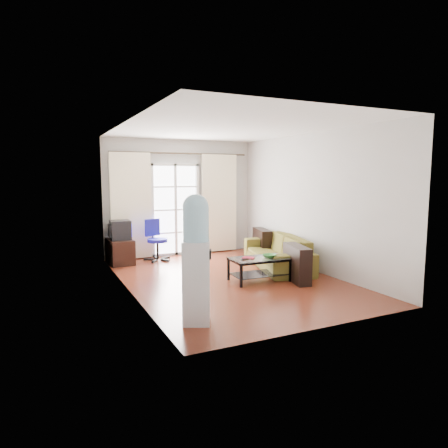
# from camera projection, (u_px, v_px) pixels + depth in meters

# --- Properties ---
(floor) EXTENTS (5.20, 5.20, 0.00)m
(floor) POSITION_uv_depth(u_px,v_px,m) (229.00, 279.00, 7.26)
(floor) COLOR maroon
(floor) RESTS_ON ground
(ceiling) EXTENTS (5.20, 5.20, 0.00)m
(ceiling) POSITION_uv_depth(u_px,v_px,m) (229.00, 128.00, 6.93)
(ceiling) COLOR white
(ceiling) RESTS_ON wall_back
(wall_back) EXTENTS (3.60, 0.02, 2.70)m
(wall_back) POSITION_uv_depth(u_px,v_px,m) (181.00, 198.00, 9.43)
(wall_back) COLOR #BCB9B3
(wall_back) RESTS_ON floor
(wall_front) EXTENTS (3.60, 0.02, 2.70)m
(wall_front) POSITION_uv_depth(u_px,v_px,m) (325.00, 220.00, 4.76)
(wall_front) COLOR #BCB9B3
(wall_front) RESTS_ON floor
(wall_left) EXTENTS (0.02, 5.20, 2.70)m
(wall_left) POSITION_uv_depth(u_px,v_px,m) (127.00, 209.00, 6.33)
(wall_left) COLOR #BCB9B3
(wall_left) RESTS_ON floor
(wall_right) EXTENTS (0.02, 5.20, 2.70)m
(wall_right) POSITION_uv_depth(u_px,v_px,m) (311.00, 202.00, 7.86)
(wall_right) COLOR #BCB9B3
(wall_right) RESTS_ON floor
(french_door) EXTENTS (1.16, 0.06, 2.15)m
(french_door) POSITION_uv_depth(u_px,v_px,m) (176.00, 210.00, 9.34)
(french_door) COLOR white
(french_door) RESTS_ON wall_back
(curtain_rod) EXTENTS (3.30, 0.04, 0.04)m
(curtain_rod) POSITION_uv_depth(u_px,v_px,m) (182.00, 153.00, 9.21)
(curtain_rod) COLOR #4C3F2D
(curtain_rod) RESTS_ON wall_back
(curtain_left) EXTENTS (0.90, 0.07, 2.35)m
(curtain_left) POSITION_uv_depth(u_px,v_px,m) (131.00, 206.00, 8.82)
(curtain_left) COLOR #FFF4CD
(curtain_left) RESTS_ON curtain_rod
(curtain_right) EXTENTS (0.90, 0.07, 2.35)m
(curtain_right) POSITION_uv_depth(u_px,v_px,m) (219.00, 203.00, 9.74)
(curtain_right) COLOR #FFF4CD
(curtain_right) RESTS_ON curtain_rod
(radiator) EXTENTS (0.64, 0.12, 0.64)m
(radiator) POSITION_uv_depth(u_px,v_px,m) (213.00, 239.00, 9.80)
(radiator) COLOR gray
(radiator) RESTS_ON floor
(sofa) EXTENTS (2.64, 1.96, 0.65)m
(sofa) POSITION_uv_depth(u_px,v_px,m) (277.00, 251.00, 8.19)
(sofa) COLOR brown
(sofa) RESTS_ON floor
(coffee_table) EXTENTS (1.05, 0.63, 0.42)m
(coffee_table) POSITION_uv_depth(u_px,v_px,m) (259.00, 266.00, 7.11)
(coffee_table) COLOR silver
(coffee_table) RESTS_ON floor
(bowl) EXTENTS (0.34, 0.34, 0.06)m
(bowl) POSITION_uv_depth(u_px,v_px,m) (269.00, 256.00, 7.11)
(bowl) COLOR #328A48
(bowl) RESTS_ON coffee_table
(book) EXTENTS (0.36, 0.36, 0.02)m
(book) POSITION_uv_depth(u_px,v_px,m) (247.00, 259.00, 6.98)
(book) COLOR #A43814
(book) RESTS_ON coffee_table
(remote) EXTENTS (0.15, 0.08, 0.02)m
(remote) POSITION_uv_depth(u_px,v_px,m) (245.00, 259.00, 6.94)
(remote) COLOR black
(remote) RESTS_ON coffee_table
(tv_stand) EXTENTS (0.51, 0.74, 0.52)m
(tv_stand) POSITION_uv_depth(u_px,v_px,m) (120.00, 252.00, 8.50)
(tv_stand) COLOR black
(tv_stand) RESTS_ON floor
(crt_tv) EXTENTS (0.46, 0.45, 0.41)m
(crt_tv) POSITION_uv_depth(u_px,v_px,m) (119.00, 230.00, 8.46)
(crt_tv) COLOR black
(crt_tv) RESTS_ON tv_stand
(task_chair) EXTENTS (0.77, 0.77, 0.91)m
(task_chair) POSITION_uv_depth(u_px,v_px,m) (157.00, 248.00, 8.83)
(task_chair) COLOR black
(task_chair) RESTS_ON floor
(water_cooler) EXTENTS (0.44, 0.44, 1.65)m
(water_cooler) POSITION_uv_depth(u_px,v_px,m) (196.00, 257.00, 5.00)
(water_cooler) COLOR silver
(water_cooler) RESTS_ON floor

